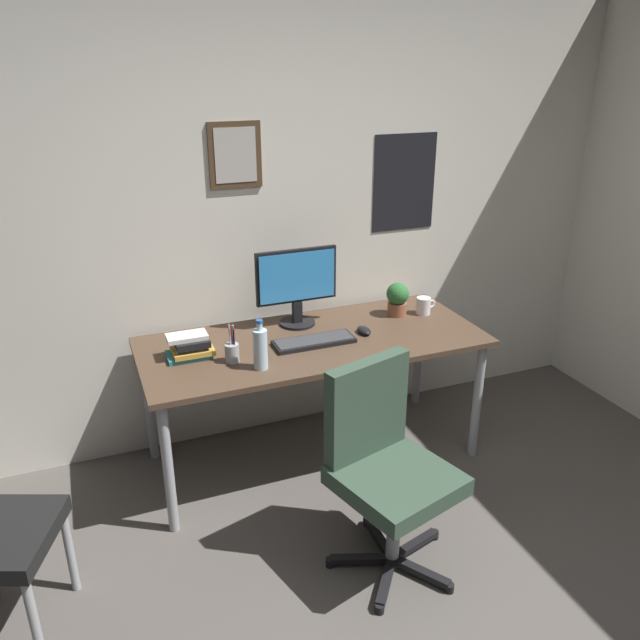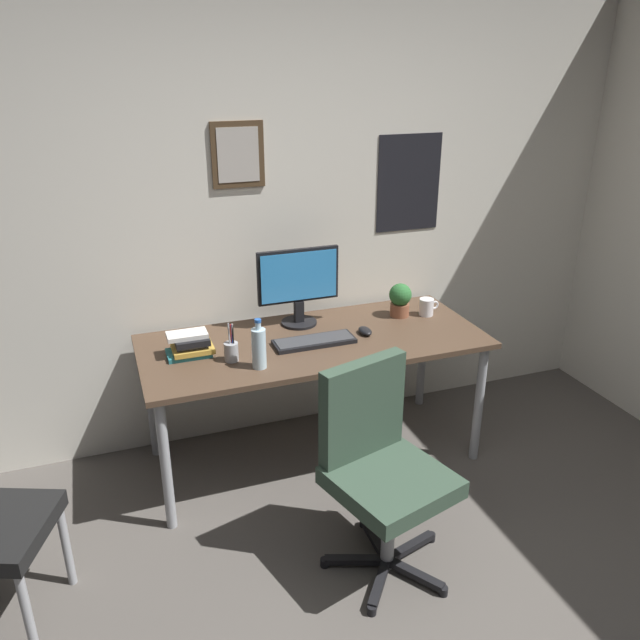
# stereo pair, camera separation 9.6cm
# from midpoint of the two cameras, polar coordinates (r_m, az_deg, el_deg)

# --- Properties ---
(wall_back) EXTENTS (4.40, 0.10, 2.60)m
(wall_back) POSITION_cam_midpoint_polar(r_m,az_deg,el_deg) (3.62, -3.00, 9.27)
(wall_back) COLOR silver
(wall_back) RESTS_ON ground_plane
(desk) EXTENTS (1.83, 0.78, 0.74)m
(desk) POSITION_cam_midpoint_polar(r_m,az_deg,el_deg) (3.42, 0.23, -2.76)
(desk) COLOR #4C3828
(desk) RESTS_ON ground_plane
(office_chair) EXTENTS (0.58, 0.59, 0.95)m
(office_chair) POSITION_cam_midpoint_polar(r_m,az_deg,el_deg) (2.82, 6.32, -12.36)
(office_chair) COLOR #334738
(office_chair) RESTS_ON ground_plane
(monitor) EXTENTS (0.46, 0.20, 0.43)m
(monitor) POSITION_cam_midpoint_polar(r_m,az_deg,el_deg) (3.50, -1.16, 3.28)
(monitor) COLOR black
(monitor) RESTS_ON desk
(keyboard) EXTENTS (0.43, 0.15, 0.03)m
(keyboard) POSITION_cam_midpoint_polar(r_m,az_deg,el_deg) (3.34, 0.30, -1.92)
(keyboard) COLOR black
(keyboard) RESTS_ON desk
(computer_mouse) EXTENTS (0.06, 0.11, 0.04)m
(computer_mouse) POSITION_cam_midpoint_polar(r_m,az_deg,el_deg) (3.46, 4.85, -0.99)
(computer_mouse) COLOR black
(computer_mouse) RESTS_ON desk
(water_bottle) EXTENTS (0.07, 0.07, 0.25)m
(water_bottle) POSITION_cam_midpoint_polar(r_m,az_deg,el_deg) (3.06, -4.60, -2.47)
(water_bottle) COLOR silver
(water_bottle) RESTS_ON desk
(coffee_mug_near) EXTENTS (0.12, 0.08, 0.10)m
(coffee_mug_near) POSITION_cam_midpoint_polar(r_m,az_deg,el_deg) (3.75, 10.25, 1.16)
(coffee_mug_near) COLOR white
(coffee_mug_near) RESTS_ON desk
(potted_plant) EXTENTS (0.13, 0.13, 0.20)m
(potted_plant) POSITION_cam_midpoint_polar(r_m,az_deg,el_deg) (3.69, 7.91, 1.90)
(potted_plant) COLOR brown
(potted_plant) RESTS_ON desk
(pen_cup) EXTENTS (0.07, 0.07, 0.20)m
(pen_cup) POSITION_cam_midpoint_polar(r_m,az_deg,el_deg) (3.16, -7.08, -2.74)
(pen_cup) COLOR #9EA0A5
(pen_cup) RESTS_ON desk
(book_stack_left) EXTENTS (0.23, 0.17, 0.12)m
(book_stack_left) POSITION_cam_midpoint_polar(r_m,az_deg,el_deg) (3.26, -10.69, -2.19)
(book_stack_left) COLOR #26727A
(book_stack_left) RESTS_ON desk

